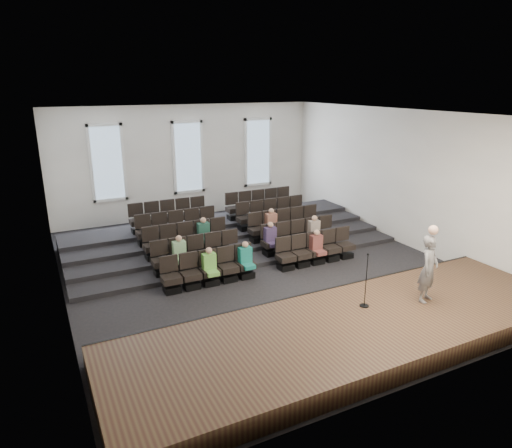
{
  "coord_description": "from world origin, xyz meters",
  "views": [
    {
      "loc": [
        -6.36,
        -12.63,
        5.88
      ],
      "look_at": [
        0.18,
        0.5,
        1.33
      ],
      "focal_mm": 32.0,
      "sensor_mm": 36.0,
      "label": 1
    }
  ],
  "objects": [
    {
      "name": "ceiling",
      "position": [
        0.0,
        0.0,
        5.01
      ],
      "size": [
        12.0,
        14.0,
        0.02
      ],
      "primitive_type": "cube",
      "color": "white",
      "rests_on": "ground"
    },
    {
      "name": "wall_front",
      "position": [
        0.0,
        -7.02,
        2.5
      ],
      "size": [
        12.0,
        0.04,
        5.0
      ],
      "primitive_type": "cube",
      "color": "white",
      "rests_on": "ground"
    },
    {
      "name": "audience",
      "position": [
        0.0,
        0.32,
        0.81
      ],
      "size": [
        5.45,
        2.64,
        1.1
      ],
      "color": "#6FBF4C",
      "rests_on": "seating_rows"
    },
    {
      "name": "ground",
      "position": [
        0.0,
        0.0,
        0.0
      ],
      "size": [
        14.0,
        14.0,
        0.0
      ],
      "primitive_type": "plane",
      "color": "black",
      "rests_on": "ground"
    },
    {
      "name": "stage_lip",
      "position": [
        0.0,
        -3.33,
        0.25
      ],
      "size": [
        11.8,
        0.06,
        0.52
      ],
      "primitive_type": "cube",
      "color": "black",
      "rests_on": "ground"
    },
    {
      "name": "speaker",
      "position": [
        2.33,
        -5.02,
        1.38
      ],
      "size": [
        0.75,
        0.64,
        1.76
      ],
      "primitive_type": "imported",
      "rotation": [
        0.0,
        0.0,
        0.4
      ],
      "color": "#65615F",
      "rests_on": "stage"
    },
    {
      "name": "stage",
      "position": [
        0.0,
        -5.1,
        0.25
      ],
      "size": [
        11.8,
        3.6,
        0.5
      ],
      "primitive_type": "cube",
      "color": "#48351E",
      "rests_on": "ground"
    },
    {
      "name": "risers",
      "position": [
        0.0,
        3.17,
        0.2
      ],
      "size": [
        11.8,
        4.8,
        0.6
      ],
      "color": "black",
      "rests_on": "ground"
    },
    {
      "name": "windows",
      "position": [
        0.0,
        6.95,
        2.7
      ],
      "size": [
        8.44,
        0.1,
        3.24
      ],
      "color": "white",
      "rests_on": "wall_back"
    },
    {
      "name": "wall_left",
      "position": [
        -6.02,
        0.0,
        2.5
      ],
      "size": [
        0.04,
        14.0,
        5.0
      ],
      "primitive_type": "cube",
      "color": "white",
      "rests_on": "ground"
    },
    {
      "name": "wall_back",
      "position": [
        0.0,
        7.02,
        2.5
      ],
      "size": [
        12.0,
        0.04,
        5.0
      ],
      "primitive_type": "cube",
      "color": "white",
      "rests_on": "ground"
    },
    {
      "name": "seating_rows",
      "position": [
        -0.0,
        1.54,
        0.68
      ],
      "size": [
        6.8,
        4.7,
        1.67
      ],
      "color": "black",
      "rests_on": "ground"
    },
    {
      "name": "mic_stand",
      "position": [
        0.71,
        -4.57,
        0.92
      ],
      "size": [
        0.24,
        0.24,
        1.43
      ],
      "color": "black",
      "rests_on": "stage"
    },
    {
      "name": "wall_right",
      "position": [
        6.02,
        0.0,
        2.5
      ],
      "size": [
        0.04,
        14.0,
        5.0
      ],
      "primitive_type": "cube",
      "color": "white",
      "rests_on": "ground"
    }
  ]
}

